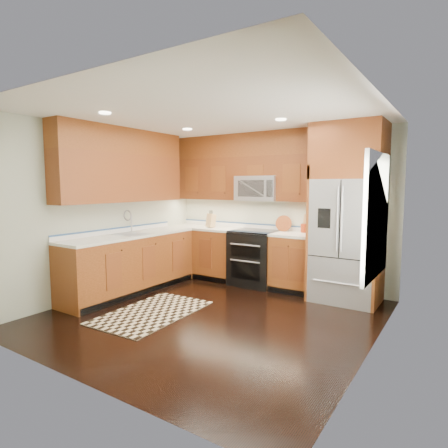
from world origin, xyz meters
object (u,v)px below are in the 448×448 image
Objects in this scene: range at (255,258)px; refrigerator at (347,213)px; knife_block at (211,220)px; rug at (152,312)px; utensil_crock at (304,226)px.

refrigerator is at bearing -1.40° from range.
knife_block is at bearing 178.69° from refrigerator.
refrigerator is at bearing 41.89° from rug.
rug is (-0.47, -2.01, -0.46)m from range.
utensil_crock reaches higher than rug.
rug is 2.34m from knife_block.
knife_block is (-0.45, 2.03, 1.06)m from rug.
refrigerator is (1.55, -0.04, 0.83)m from range.
knife_block reaches higher than range.
rug is (-2.02, -1.98, -1.30)m from refrigerator.
refrigerator is 1.65× the size of rug.
rug is 5.04× the size of knife_block.
knife_block is at bearing -172.38° from utensil_crock.
range is at bearing 178.60° from refrigerator.
refrigerator reaches higher than rug.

